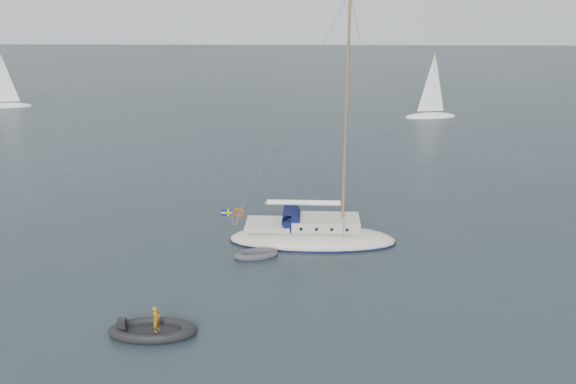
{
  "coord_description": "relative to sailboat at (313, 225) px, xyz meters",
  "views": [
    {
      "loc": [
        -1.36,
        -29.83,
        13.88
      ],
      "look_at": [
        -2.21,
        0.0,
        3.52
      ],
      "focal_mm": 35.0,
      "sensor_mm": 36.0,
      "label": 1
    }
  ],
  "objects": [
    {
      "name": "rib",
      "position": [
        -7.09,
        -9.94,
        -0.9
      ],
      "size": [
        3.89,
        1.77,
        1.39
      ],
      "rotation": [
        0.0,
        0.0,
        0.03
      ],
      "color": "black",
      "rests_on": "ground"
    },
    {
      "name": "ground",
      "position": [
        0.77,
        -0.98,
        -1.12
      ],
      "size": [
        300.0,
        300.0,
        0.0
      ],
      "primitive_type": "plane",
      "color": "black",
      "rests_on": "ground"
    },
    {
      "name": "dinghy",
      "position": [
        -3.21,
        -2.1,
        -0.96
      ],
      "size": [
        2.56,
        1.16,
        0.37
      ],
      "rotation": [
        0.0,
        0.0,
        0.25
      ],
      "color": "#45454A",
      "rests_on": "ground"
    },
    {
      "name": "distant_yacht_a",
      "position": [
        -40.32,
        43.07,
        2.28
      ],
      "size": [
        6.01,
        3.21,
        7.96
      ],
      "rotation": [
        0.0,
        0.0,
        0.18
      ],
      "color": "white",
      "rests_on": "ground"
    },
    {
      "name": "distant_yacht_c",
      "position": [
        14.92,
        37.69,
        2.51
      ],
      "size": [
        6.41,
        3.42,
        8.49
      ],
      "rotation": [
        0.0,
        0.0,
        0.19
      ],
      "color": "white",
      "rests_on": "ground"
    },
    {
      "name": "sailboat",
      "position": [
        0.0,
        0.0,
        0.0
      ],
      "size": [
        10.44,
        3.12,
        14.86
      ],
      "rotation": [
        0.0,
        0.0,
        -0.02
      ],
      "color": "silver",
      "rests_on": "ground"
    }
  ]
}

